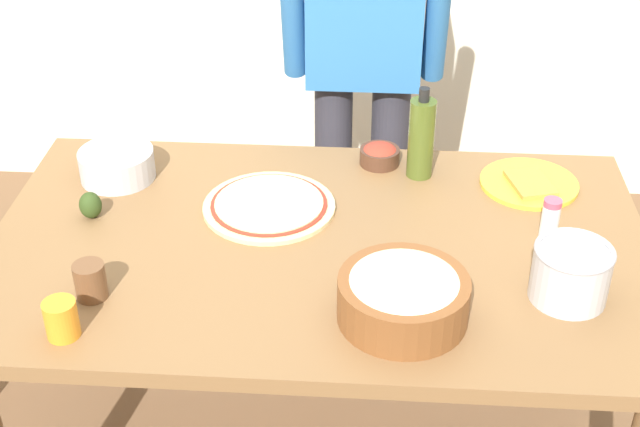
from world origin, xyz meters
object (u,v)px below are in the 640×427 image
at_px(pizza_raw_on_board, 269,206).
at_px(plate_with_slice, 529,183).
at_px(small_sauce_bowl, 380,154).
at_px(cup_small_brown, 90,281).
at_px(popcorn_bowl, 403,295).
at_px(steel_pot, 571,273).
at_px(person_cook, 364,52).
at_px(olive_oil_bottle, 421,138).
at_px(dining_table, 319,272).
at_px(cup_orange, 61,319).
at_px(avocado, 90,205).
at_px(salt_shaker, 550,219).
at_px(mixing_bowl_steel, 117,165).

height_order(pizza_raw_on_board, plate_with_slice, plate_with_slice).
xyz_separation_m(small_sauce_bowl, cup_small_brown, (-0.63, -0.64, 0.01)).
xyz_separation_m(popcorn_bowl, steel_pot, (0.36, 0.10, 0.00)).
relative_size(steel_pot, cup_small_brown, 2.04).
relative_size(person_cook, plate_with_slice, 6.23).
height_order(small_sauce_bowl, olive_oil_bottle, olive_oil_bottle).
relative_size(dining_table, steel_pot, 9.22).
bearing_deg(cup_small_brown, cup_orange, -99.71).
bearing_deg(pizza_raw_on_board, steel_pot, -24.26).
bearing_deg(cup_small_brown, popcorn_bowl, -2.26).
bearing_deg(avocado, cup_orange, -81.10).
xyz_separation_m(pizza_raw_on_board, salt_shaker, (0.69, -0.08, 0.04)).
height_order(popcorn_bowl, mixing_bowl_steel, popcorn_bowl).
distance_m(small_sauce_bowl, salt_shaker, 0.53).
bearing_deg(small_sauce_bowl, popcorn_bowl, -85.11).
bearing_deg(popcorn_bowl, pizza_raw_on_board, 129.07).
xyz_separation_m(plate_with_slice, avocado, (-1.12, -0.23, 0.03)).
bearing_deg(small_sauce_bowl, pizza_raw_on_board, -137.58).
relative_size(person_cook, cup_orange, 19.06).
relative_size(plate_with_slice, cup_small_brown, 3.06).
height_order(mixing_bowl_steel, salt_shaker, salt_shaker).
distance_m(dining_table, plate_with_slice, 0.63).
distance_m(steel_pot, salt_shaker, 0.23).
relative_size(pizza_raw_on_board, avocado, 4.84).
bearing_deg(small_sauce_bowl, cup_orange, -130.03).
bearing_deg(pizza_raw_on_board, cup_small_brown, -132.04).
bearing_deg(person_cook, cup_small_brown, -119.56).
distance_m(olive_oil_bottle, cup_small_brown, 0.94).
bearing_deg(cup_orange, dining_table, 36.63).
relative_size(person_cook, steel_pot, 9.34).
xyz_separation_m(small_sauce_bowl, steel_pot, (0.42, -0.57, 0.04)).
bearing_deg(olive_oil_bottle, small_sauce_bowl, 153.19).
xyz_separation_m(person_cook, olive_oil_bottle, (0.17, -0.42, -0.07)).
bearing_deg(avocado, small_sauce_bowl, 24.18).
height_order(olive_oil_bottle, cup_small_brown, olive_oil_bottle).
relative_size(salt_shaker, avocado, 1.51).
height_order(plate_with_slice, steel_pot, steel_pot).
bearing_deg(person_cook, plate_with_slice, -44.96).
bearing_deg(avocado, mixing_bowl_steel, 85.42).
bearing_deg(dining_table, olive_oil_bottle, 53.79).
relative_size(pizza_raw_on_board, cup_orange, 3.98).
xyz_separation_m(mixing_bowl_steel, cup_small_brown, (0.08, -0.51, 0.00)).
relative_size(cup_orange, salt_shaker, 0.80).
bearing_deg(olive_oil_bottle, steel_pot, -58.67).
xyz_separation_m(mixing_bowl_steel, salt_shaker, (1.11, -0.21, 0.01)).
relative_size(popcorn_bowl, salt_shaker, 2.64).
height_order(pizza_raw_on_board, mixing_bowl_steel, mixing_bowl_steel).
relative_size(dining_table, plate_with_slice, 6.15).
distance_m(popcorn_bowl, cup_small_brown, 0.68).
height_order(plate_with_slice, cup_small_brown, cup_small_brown).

